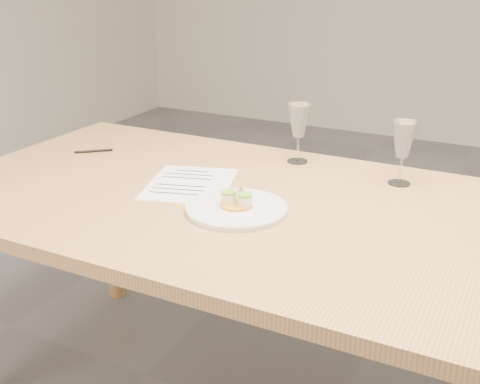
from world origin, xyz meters
The scene contains 6 objects.
dining_table centered at (0.00, 0.00, 0.68)m, with size 2.40×1.00×0.75m.
dinner_plate centered at (-0.25, -0.09, 0.76)m, with size 0.28×0.28×0.07m.
recipe_sheet centered at (-0.48, 0.04, 0.75)m, with size 0.32×0.37×0.00m.
ballpoint_pen centered at (-0.95, 0.15, 0.75)m, with size 0.11×0.09×0.01m.
wine_glass_0 centered at (-0.27, 0.39, 0.89)m, with size 0.08×0.08×0.20m.
wine_glass_1 centered at (0.09, 0.33, 0.89)m, with size 0.08×0.08×0.19m.
Camera 1 is at (0.44, -1.41, 1.39)m, focal length 45.00 mm.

